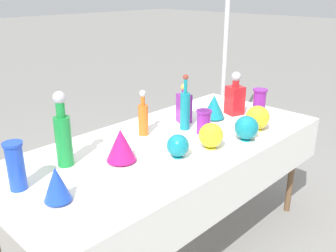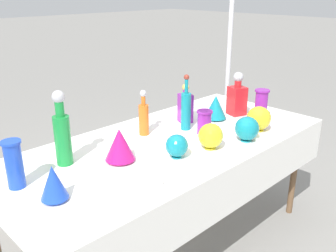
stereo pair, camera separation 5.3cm
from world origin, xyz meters
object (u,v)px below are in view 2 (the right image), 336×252
at_px(fluted_vase_0, 120,144).
at_px(cardboard_box_behind_left, 75,186).
at_px(tall_bottle_2, 144,117).
at_px(slender_vase_2, 14,163).
at_px(slender_vase_1, 204,121).
at_px(tall_bottle_0, 186,109).
at_px(slender_vase_0, 261,104).
at_px(round_bowl_2, 247,129).
at_px(square_decanter_1, 185,106).
at_px(round_bowl_3, 177,146).
at_px(round_bowl_1, 211,136).
at_px(fluted_vase_2, 53,183).
at_px(tall_bottle_1, 62,133).
at_px(round_bowl_0, 259,118).
at_px(canopy_pole, 230,46).
at_px(square_decanter_0, 237,97).
at_px(fluted_vase_1, 216,107).

bearing_deg(fluted_vase_0, cardboard_box_behind_left, 77.77).
xyz_separation_m(tall_bottle_2, slender_vase_2, (-0.86, -0.09, 0.01)).
relative_size(slender_vase_2, fluted_vase_0, 1.26).
bearing_deg(slender_vase_1, tall_bottle_0, 99.80).
height_order(slender_vase_0, round_bowl_2, slender_vase_0).
xyz_separation_m(square_decanter_1, round_bowl_3, (-0.45, -0.36, -0.04)).
bearing_deg(round_bowl_1, cardboard_box_behind_left, 104.62).
bearing_deg(fluted_vase_2, slender_vase_2, 106.53).
bearing_deg(square_decanter_1, round_bowl_3, -141.45).
height_order(tall_bottle_1, fluted_vase_2, tall_bottle_1).
bearing_deg(fluted_vase_2, round_bowl_2, -9.68).
bearing_deg(round_bowl_0, round_bowl_2, -167.05).
distance_m(round_bowl_0, canopy_pole, 1.18).
relative_size(tall_bottle_1, round_bowl_2, 2.61).
xyz_separation_m(slender_vase_1, round_bowl_1, (-0.15, -0.18, -0.00)).
bearing_deg(tall_bottle_2, round_bowl_1, -73.88).
relative_size(fluted_vase_0, canopy_pole, 0.07).
bearing_deg(round_bowl_0, round_bowl_3, 172.72).
bearing_deg(round_bowl_2, round_bowl_3, 164.38).
height_order(fluted_vase_2, cardboard_box_behind_left, fluted_vase_2).
bearing_deg(round_bowl_3, square_decanter_1, 38.55).
relative_size(square_decanter_1, round_bowl_2, 1.76).
distance_m(tall_bottle_0, fluted_vase_0, 0.61).
xyz_separation_m(square_decanter_1, round_bowl_0, (0.21, -0.45, -0.03)).
xyz_separation_m(fluted_vase_0, round_bowl_0, (0.91, -0.27, -0.01)).
xyz_separation_m(tall_bottle_1, round_bowl_2, (0.94, -0.49, -0.09)).
xyz_separation_m(square_decanter_0, fluted_vase_1, (-0.19, 0.04, -0.04)).
bearing_deg(square_decanter_1, tall_bottle_1, -179.79).
bearing_deg(fluted_vase_2, fluted_vase_0, 14.31).
distance_m(tall_bottle_0, fluted_vase_1, 0.30).
height_order(square_decanter_0, fluted_vase_2, square_decanter_0).
xyz_separation_m(fluted_vase_0, round_bowl_1, (0.47, -0.23, -0.02)).
xyz_separation_m(tall_bottle_1, round_bowl_1, (0.70, -0.41, -0.09)).
xyz_separation_m(slender_vase_2, round_bowl_3, (0.76, -0.30, -0.05)).
height_order(square_decanter_0, round_bowl_0, square_decanter_0).
relative_size(tall_bottle_2, round_bowl_1, 1.91).
relative_size(slender_vase_1, round_bowl_2, 1.00).
distance_m(fluted_vase_1, round_bowl_0, 0.34).
bearing_deg(fluted_vase_1, round_bowl_2, -114.87).
bearing_deg(tall_bottle_1, canopy_pole, 11.62).
height_order(round_bowl_3, canopy_pole, canopy_pole).
relative_size(slender_vase_0, canopy_pole, 0.08).
distance_m(round_bowl_0, cardboard_box_behind_left, 1.49).
height_order(fluted_vase_0, fluted_vase_1, fluted_vase_0).
height_order(slender_vase_2, fluted_vase_1, slender_vase_2).
distance_m(slender_vase_1, slender_vase_2, 1.15).
height_order(fluted_vase_0, cardboard_box_behind_left, fluted_vase_0).
height_order(tall_bottle_2, canopy_pole, canopy_pole).
bearing_deg(fluted_vase_0, round_bowl_0, -16.21).
distance_m(tall_bottle_2, fluted_vase_1, 0.56).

